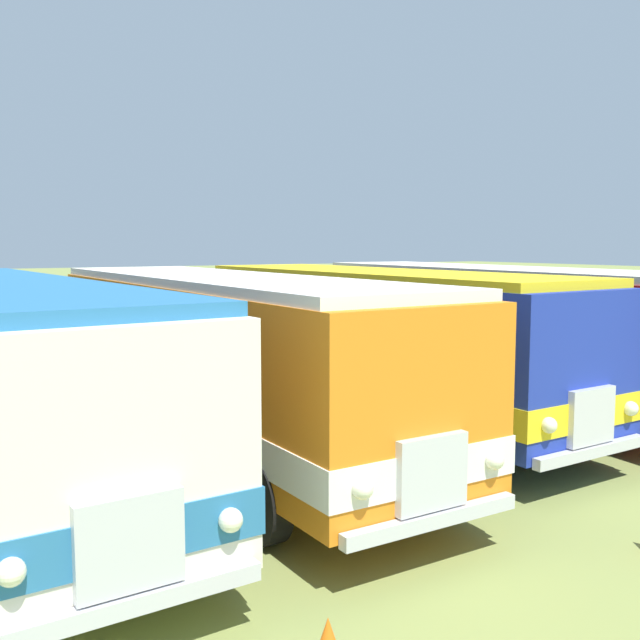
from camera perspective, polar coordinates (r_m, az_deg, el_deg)
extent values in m
plane|color=olive|center=(12.35, -15.88, -10.71)|extent=(200.00, 200.00, 0.00)
cube|color=#19232D|center=(6.03, -15.40, -5.23)|extent=(2.20, 0.23, 0.90)
cube|color=silver|center=(6.29, -14.74, -16.65)|extent=(0.91, 0.17, 0.80)
cube|color=silver|center=(6.47, -14.52, -20.84)|extent=(2.30, 0.27, 0.16)
sphere|color=#EAEACC|center=(6.60, -7.04, -15.37)|extent=(0.22, 0.22, 0.22)
sphere|color=#EAEACC|center=(6.07, -23.15, -17.78)|extent=(0.22, 0.22, 0.22)
cylinder|color=black|center=(8.32, -10.78, -15.11)|extent=(0.34, 1.05, 1.04)
cylinder|color=silver|center=(8.37, -9.80, -14.95)|extent=(0.04, 0.36, 0.36)
cylinder|color=black|center=(15.56, -22.28, -5.50)|extent=(0.34, 1.05, 1.04)
cylinder|color=silver|center=(15.59, -21.74, -5.46)|extent=(0.04, 0.36, 0.36)
cube|color=orange|center=(12.16, -7.73, -2.57)|extent=(2.73, 10.59, 2.30)
cube|color=white|center=(12.26, -7.69, -5.34)|extent=(2.77, 10.63, 0.44)
cube|color=#19232D|center=(12.45, -8.53, 0.40)|extent=(2.70, 8.19, 0.76)
cube|color=#19232D|center=(7.66, 8.41, -2.70)|extent=(2.20, 0.15, 0.90)
cube|color=silver|center=(7.87, 8.80, -11.84)|extent=(0.90, 0.14, 0.80)
cube|color=silver|center=(8.01, 8.89, -15.29)|extent=(2.30, 0.19, 0.16)
sphere|color=#EAEACC|center=(8.45, 13.56, -10.67)|extent=(0.22, 0.22, 0.22)
sphere|color=#EAEACC|center=(7.33, 3.37, -13.12)|extent=(0.22, 0.22, 0.22)
cube|color=white|center=(12.04, -7.81, 3.18)|extent=(2.68, 10.19, 0.14)
cylinder|color=black|center=(9.95, 7.55, -11.48)|extent=(0.30, 1.05, 1.04)
cylinder|color=silver|center=(10.05, 8.23, -11.32)|extent=(0.03, 0.36, 0.36)
cylinder|color=black|center=(8.74, -4.53, -13.95)|extent=(0.30, 1.05, 1.04)
cylinder|color=silver|center=(8.68, -5.44, -14.11)|extent=(0.03, 0.36, 0.36)
cylinder|color=black|center=(15.95, -9.02, -4.85)|extent=(0.30, 1.05, 1.04)
cylinder|color=silver|center=(16.01, -8.53, -4.80)|extent=(0.03, 0.36, 0.36)
cylinder|color=black|center=(15.22, -17.06, -5.56)|extent=(0.30, 1.05, 1.04)
cylinder|color=silver|center=(15.19, -17.61, -5.60)|extent=(0.03, 0.36, 0.36)
cube|color=#1E339E|center=(14.26, 4.38, -1.27)|extent=(2.89, 9.95, 2.30)
cube|color=yellow|center=(14.35, 4.36, -3.65)|extent=(2.93, 9.99, 0.44)
cube|color=#19232D|center=(14.52, 3.44, 1.24)|extent=(2.83, 7.55, 0.76)
cube|color=#19232D|center=(10.76, 20.34, -0.52)|extent=(2.20, 0.19, 0.90)
cube|color=silver|center=(10.90, 20.56, -7.11)|extent=(0.90, 0.16, 0.80)
cube|color=silver|center=(11.00, 20.59, -9.68)|extent=(2.30, 0.23, 0.16)
sphere|color=#EAEACC|center=(11.62, 23.26, -6.42)|extent=(0.22, 0.22, 0.22)
sphere|color=#EAEACC|center=(10.20, 17.57, -7.90)|extent=(0.22, 0.22, 0.22)
cube|color=yellow|center=(14.16, 4.42, 3.63)|extent=(2.84, 9.55, 0.14)
cylinder|color=black|center=(12.90, 17.60, -7.65)|extent=(0.32, 1.05, 1.04)
cylinder|color=silver|center=(13.01, 18.02, -7.54)|extent=(0.03, 0.36, 0.36)
cylinder|color=black|center=(11.26, 10.04, -9.44)|extent=(0.32, 1.05, 1.04)
cylinder|color=silver|center=(11.16, 9.46, -9.57)|extent=(0.03, 0.36, 0.36)
cylinder|color=black|center=(17.61, 1.14, -3.75)|extent=(0.32, 1.05, 1.04)
cylinder|color=silver|center=(17.70, 1.55, -3.70)|extent=(0.03, 0.36, 0.36)
cylinder|color=black|center=(16.45, -5.52, -4.47)|extent=(0.32, 1.05, 1.04)
cylinder|color=silver|center=(16.38, -5.99, -4.52)|extent=(0.03, 0.36, 0.36)
cube|color=red|center=(16.66, 13.68, -0.38)|extent=(3.13, 11.33, 2.30)
cube|color=silver|center=(16.73, 13.63, -2.42)|extent=(3.17, 11.37, 0.44)
cube|color=#19232D|center=(16.90, 12.84, 1.78)|extent=(3.03, 8.94, 0.76)
cube|color=silver|center=(16.57, 13.78, 3.82)|extent=(3.07, 10.93, 0.14)
cylinder|color=black|center=(13.25, 21.25, -7.42)|extent=(0.34, 1.05, 1.04)
cylinder|color=silver|center=(13.14, 20.82, -7.51)|extent=(0.04, 0.36, 0.36)
cylinder|color=black|center=(20.46, 9.02, -2.45)|extent=(0.34, 1.05, 1.04)
cylinder|color=silver|center=(20.55, 9.36, -2.42)|extent=(0.04, 0.36, 0.36)
cylinder|color=black|center=(19.20, 3.48, -2.94)|extent=(0.34, 1.05, 1.04)
cylinder|color=silver|center=(19.12, 3.10, -2.98)|extent=(0.04, 0.36, 0.36)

